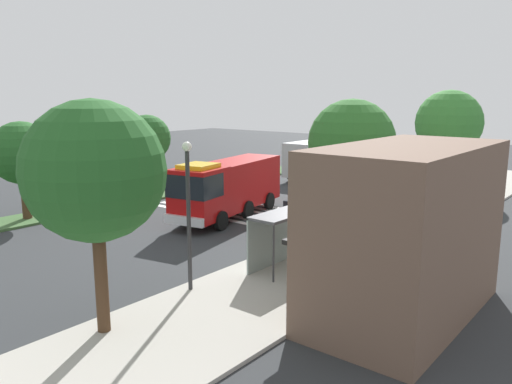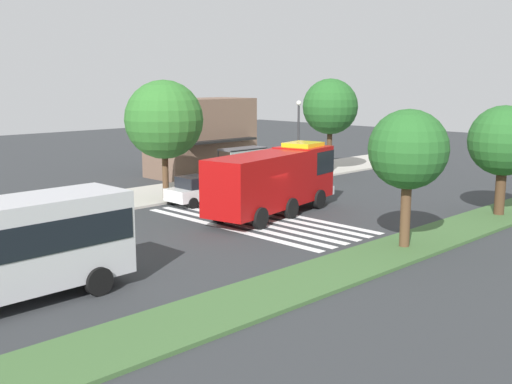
% 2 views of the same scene
% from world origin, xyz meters
% --- Properties ---
extents(ground_plane, '(120.00, 120.00, 0.00)m').
position_xyz_m(ground_plane, '(0.00, 0.00, 0.00)').
color(ground_plane, '#2D3033').
extents(sidewalk, '(60.00, 5.65, 0.14)m').
position_xyz_m(sidewalk, '(0.00, 9.75, 0.07)').
color(sidewalk, '#ADA89E').
rests_on(sidewalk, ground_plane).
extents(median_strip, '(60.00, 3.00, 0.14)m').
position_xyz_m(median_strip, '(0.00, -8.42, 0.07)').
color(median_strip, '#3D6033').
rests_on(median_strip, ground_plane).
extents(crosswalk, '(4.95, 12.46, 0.01)m').
position_xyz_m(crosswalk, '(-0.12, 0.00, 0.01)').
color(crosswalk, silver).
rests_on(crosswalk, ground_plane).
extents(fire_truck, '(9.90, 4.32, 3.72)m').
position_xyz_m(fire_truck, '(1.80, 0.49, 2.02)').
color(fire_truck, '#A50C0C').
rests_on(fire_truck, ground_plane).
extents(parked_car_west, '(4.38, 2.14, 1.68)m').
position_xyz_m(parked_car_west, '(0.84, 5.72, 0.86)').
color(parked_car_west, silver).
rests_on(parked_car_west, ground_plane).
extents(transit_bus, '(10.37, 3.03, 3.45)m').
position_xyz_m(transit_bus, '(-15.67, -3.12, 2.05)').
color(transit_bus, '#B2B2B7').
rests_on(transit_bus, ground_plane).
extents(bus_stop_shelter, '(3.50, 1.40, 2.46)m').
position_xyz_m(bus_stop_shelter, '(7.23, 8.57, 1.89)').
color(bus_stop_shelter, '#4C4C51').
rests_on(bus_stop_shelter, sidewalk).
extents(bench_near_shelter, '(1.60, 0.50, 0.90)m').
position_xyz_m(bench_near_shelter, '(3.23, 8.55, 0.59)').
color(bench_near_shelter, '#2D472D').
rests_on(bench_near_shelter, sidewalk).
extents(street_lamp, '(0.36, 0.36, 5.67)m').
position_xyz_m(street_lamp, '(11.54, 7.52, 3.52)').
color(street_lamp, '#2D2D30').
rests_on(street_lamp, sidewalk).
extents(storefront_building, '(8.16, 4.88, 5.87)m').
position_xyz_m(storefront_building, '(8.19, 14.60, 2.94)').
color(storefront_building, brown).
rests_on(storefront_building, ground_plane).
extents(sidewalk_tree_far_west, '(5.07, 5.07, 7.75)m').
position_xyz_m(sidewalk_tree_far_west, '(-15.59, 7.92, 5.34)').
color(sidewalk_tree_far_west, '#47301E').
rests_on(sidewalk_tree_far_west, sidewalk).
extents(sidewalk_tree_west, '(4.72, 4.72, 7.16)m').
position_xyz_m(sidewalk_tree_west, '(-0.16, 7.92, 4.93)').
color(sidewalk_tree_west, '#513823').
rests_on(sidewalk_tree_west, sidewalk).
extents(sidewalk_tree_east, '(4.29, 4.29, 7.26)m').
position_xyz_m(sidewalk_tree_east, '(15.67, 7.92, 5.23)').
color(sidewalk_tree_east, '#47301E').
rests_on(sidewalk_tree_east, sidewalk).
extents(median_tree_far_west, '(3.42, 3.42, 5.95)m').
position_xyz_m(median_tree_far_west, '(0.53, -8.42, 4.34)').
color(median_tree_far_west, '#513823').
rests_on(median_tree_far_west, median_strip).
extents(median_tree_west, '(3.72, 3.72, 5.84)m').
position_xyz_m(median_tree_west, '(9.87, -8.42, 4.08)').
color(median_tree_west, '#47301E').
rests_on(median_tree_west, median_strip).
extents(fire_hydrant, '(0.28, 0.28, 0.70)m').
position_xyz_m(fire_hydrant, '(-8.62, 7.42, 0.49)').
color(fire_hydrant, gold).
rests_on(fire_hydrant, sidewalk).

